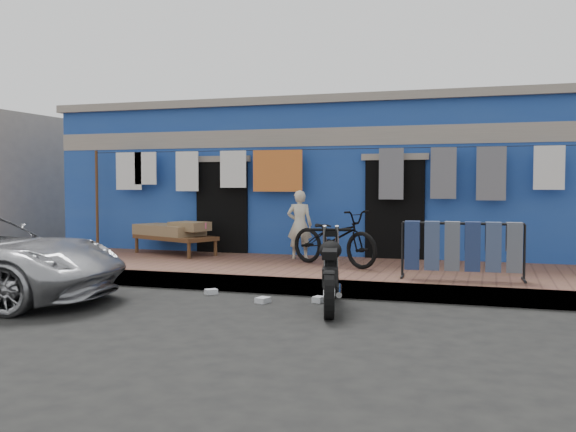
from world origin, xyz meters
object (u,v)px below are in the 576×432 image
object	(u,v)px
motorcycle	(330,270)
charpoy	(175,238)
bicycle	(334,232)
jeans_rack	(462,250)
seated_person	(300,225)

from	to	relation	value
motorcycle	charpoy	distance (m)	5.12
bicycle	motorcycle	size ratio (longest dim) A/B	1.07
charpoy	jeans_rack	xyz separation A→B (m)	(5.59, -1.70, 0.13)
charpoy	jeans_rack	size ratio (longest dim) A/B	1.11
seated_person	jeans_rack	size ratio (longest dim) A/B	0.69
seated_person	motorcycle	distance (m)	3.45
charpoy	seated_person	bearing A→B (deg)	-1.74
jeans_rack	charpoy	bearing A→B (deg)	163.13
bicycle	charpoy	world-z (taller)	bicycle
seated_person	bicycle	world-z (taller)	seated_person
motorcycle	jeans_rack	world-z (taller)	jeans_rack
seated_person	charpoy	bearing A→B (deg)	-9.16
seated_person	charpoy	world-z (taller)	seated_person
jeans_rack	bicycle	bearing A→B (deg)	156.99
bicycle	jeans_rack	xyz separation A→B (m)	(2.16, -0.92, -0.15)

